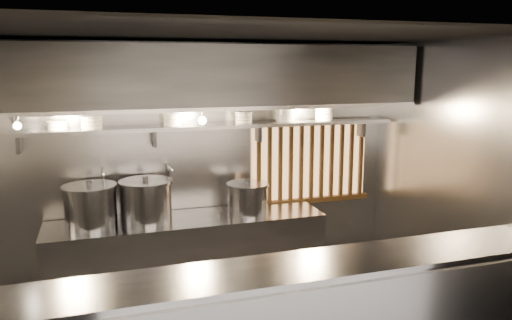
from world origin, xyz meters
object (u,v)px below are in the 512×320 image
heat_lamp (14,119)px  pendant_bulb (202,120)px  stock_pot_mid (90,206)px  stock_pot_right (248,198)px  stock_pot_left (146,201)px

heat_lamp → pendant_bulb: size_ratio=1.87×
pendant_bulb → stock_pot_mid: pendant_bulb is taller
heat_lamp → stock_pot_mid: 1.16m
stock_pot_right → pendant_bulb: bearing=167.1°
stock_pot_left → stock_pot_right: (1.11, -0.08, -0.05)m
pendant_bulb → stock_pot_right: size_ratio=0.31×
stock_pot_left → stock_pot_mid: stock_pot_left is taller
stock_pot_mid → stock_pot_right: (1.67, -0.07, -0.04)m
heat_lamp → stock_pot_left: size_ratio=0.48×
heat_lamp → stock_pot_mid: (0.60, 0.31, -0.95)m
stock_pot_mid → heat_lamp: bearing=-152.5°
stock_pot_mid → stock_pot_right: stock_pot_mid is taller
pendant_bulb → stock_pot_mid: size_ratio=0.27×
pendant_bulb → stock_pot_left: bearing=-177.5°
pendant_bulb → stock_pot_left: size_ratio=0.25×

